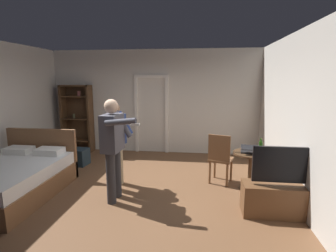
{
  "coord_description": "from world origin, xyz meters",
  "views": [
    {
      "loc": [
        1.3,
        -4.38,
        2.03
      ],
      "look_at": [
        0.7,
        0.25,
        1.18
      ],
      "focal_mm": 27.77,
      "sensor_mm": 36.0,
      "label": 1
    }
  ],
  "objects_px": {
    "bed": "(13,178)",
    "person_blue_shirt": "(113,143)",
    "laptop": "(250,150)",
    "wooden_chair": "(220,157)",
    "person_striped_shirt": "(115,139)",
    "suitcase_dark": "(78,157)",
    "tv_flatscreen": "(282,196)",
    "bookshelf": "(78,116)",
    "side_table": "(251,164)",
    "bottle_on_table": "(261,147)"
  },
  "relations": [
    {
      "from": "person_blue_shirt",
      "to": "bottle_on_table",
      "type": "bearing_deg",
      "value": 15.13
    },
    {
      "from": "bottle_on_table",
      "to": "wooden_chair",
      "type": "bearing_deg",
      "value": 158.97
    },
    {
      "from": "bookshelf",
      "to": "person_blue_shirt",
      "type": "xyz_separation_m",
      "value": [
        2.02,
        -2.84,
        -0.01
      ]
    },
    {
      "from": "side_table",
      "to": "wooden_chair",
      "type": "xyz_separation_m",
      "value": [
        -0.54,
        0.18,
        0.07
      ]
    },
    {
      "from": "bookshelf",
      "to": "person_striped_shirt",
      "type": "bearing_deg",
      "value": -50.74
    },
    {
      "from": "suitcase_dark",
      "to": "bookshelf",
      "type": "bearing_deg",
      "value": 120.32
    },
    {
      "from": "bookshelf",
      "to": "person_striped_shirt",
      "type": "distance_m",
      "value": 2.95
    },
    {
      "from": "bed",
      "to": "laptop",
      "type": "distance_m",
      "value": 4.25
    },
    {
      "from": "laptop",
      "to": "bottle_on_table",
      "type": "relative_size",
      "value": 1.24
    },
    {
      "from": "side_table",
      "to": "suitcase_dark",
      "type": "relative_size",
      "value": 1.49
    },
    {
      "from": "bed",
      "to": "suitcase_dark",
      "type": "xyz_separation_m",
      "value": [
        0.36,
        1.7,
        -0.11
      ]
    },
    {
      "from": "bookshelf",
      "to": "tv_flatscreen",
      "type": "distance_m",
      "value": 5.6
    },
    {
      "from": "bed",
      "to": "bookshelf",
      "type": "distance_m",
      "value": 2.98
    },
    {
      "from": "bed",
      "to": "person_striped_shirt",
      "type": "bearing_deg",
      "value": 19.78
    },
    {
      "from": "bed",
      "to": "person_blue_shirt",
      "type": "relative_size",
      "value": 1.19
    },
    {
      "from": "tv_flatscreen",
      "to": "side_table",
      "type": "bearing_deg",
      "value": 108.06
    },
    {
      "from": "person_blue_shirt",
      "to": "suitcase_dark",
      "type": "bearing_deg",
      "value": 132.0
    },
    {
      "from": "bed",
      "to": "side_table",
      "type": "height_order",
      "value": "bed"
    },
    {
      "from": "person_blue_shirt",
      "to": "suitcase_dark",
      "type": "xyz_separation_m",
      "value": [
        -1.48,
        1.64,
        -0.8
      ]
    },
    {
      "from": "side_table",
      "to": "person_striped_shirt",
      "type": "height_order",
      "value": "person_striped_shirt"
    },
    {
      "from": "suitcase_dark",
      "to": "tv_flatscreen",
      "type": "bearing_deg",
      "value": -17.84
    },
    {
      "from": "laptop",
      "to": "tv_flatscreen",
      "type": "bearing_deg",
      "value": -69.15
    },
    {
      "from": "person_striped_shirt",
      "to": "bottle_on_table",
      "type": "bearing_deg",
      "value": 2.57
    },
    {
      "from": "person_striped_shirt",
      "to": "tv_flatscreen",
      "type": "bearing_deg",
      "value": -14.54
    },
    {
      "from": "tv_flatscreen",
      "to": "person_striped_shirt",
      "type": "bearing_deg",
      "value": 165.46
    },
    {
      "from": "bed",
      "to": "person_blue_shirt",
      "type": "xyz_separation_m",
      "value": [
        1.84,
        0.05,
        0.69
      ]
    },
    {
      "from": "bottle_on_table",
      "to": "person_striped_shirt",
      "type": "distance_m",
      "value": 2.65
    },
    {
      "from": "laptop",
      "to": "bottle_on_table",
      "type": "height_order",
      "value": "bottle_on_table"
    },
    {
      "from": "laptop",
      "to": "wooden_chair",
      "type": "relative_size",
      "value": 0.36
    },
    {
      "from": "bed",
      "to": "wooden_chair",
      "type": "xyz_separation_m",
      "value": [
        3.64,
        0.99,
        0.24
      ]
    },
    {
      "from": "tv_flatscreen",
      "to": "laptop",
      "type": "distance_m",
      "value": 1.05
    },
    {
      "from": "side_table",
      "to": "bottle_on_table",
      "type": "relative_size",
      "value": 2.42
    },
    {
      "from": "side_table",
      "to": "person_blue_shirt",
      "type": "relative_size",
      "value": 0.41
    },
    {
      "from": "suitcase_dark",
      "to": "side_table",
      "type": "bearing_deg",
      "value": -7.19
    },
    {
      "from": "wooden_chair",
      "to": "person_striped_shirt",
      "type": "relative_size",
      "value": 0.62
    },
    {
      "from": "laptop",
      "to": "person_striped_shirt",
      "type": "relative_size",
      "value": 0.22
    },
    {
      "from": "person_blue_shirt",
      "to": "person_striped_shirt",
      "type": "distance_m",
      "value": 0.58
    },
    {
      "from": "bookshelf",
      "to": "laptop",
      "type": "distance_m",
      "value": 4.84
    },
    {
      "from": "side_table",
      "to": "person_blue_shirt",
      "type": "height_order",
      "value": "person_blue_shirt"
    },
    {
      "from": "bookshelf",
      "to": "suitcase_dark",
      "type": "distance_m",
      "value": 1.54
    },
    {
      "from": "bed",
      "to": "tv_flatscreen",
      "type": "distance_m",
      "value": 4.49
    },
    {
      "from": "person_blue_shirt",
      "to": "person_striped_shirt",
      "type": "xyz_separation_m",
      "value": [
        -0.15,
        0.55,
        -0.07
      ]
    },
    {
      "from": "laptop",
      "to": "bottle_on_table",
      "type": "bearing_deg",
      "value": -12.0
    },
    {
      "from": "wooden_chair",
      "to": "bottle_on_table",
      "type": "bearing_deg",
      "value": -21.03
    },
    {
      "from": "bookshelf",
      "to": "bed",
      "type": "bearing_deg",
      "value": -86.41
    },
    {
      "from": "bookshelf",
      "to": "wooden_chair",
      "type": "xyz_separation_m",
      "value": [
        3.83,
        -1.9,
        -0.46
      ]
    },
    {
      "from": "side_table",
      "to": "suitcase_dark",
      "type": "xyz_separation_m",
      "value": [
        -3.83,
        0.89,
        -0.28
      ]
    },
    {
      "from": "laptop",
      "to": "person_striped_shirt",
      "type": "bearing_deg",
      "value": -176.39
    },
    {
      "from": "bottle_on_table",
      "to": "person_blue_shirt",
      "type": "relative_size",
      "value": 0.17
    },
    {
      "from": "bottle_on_table",
      "to": "suitcase_dark",
      "type": "height_order",
      "value": "bottle_on_table"
    }
  ]
}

